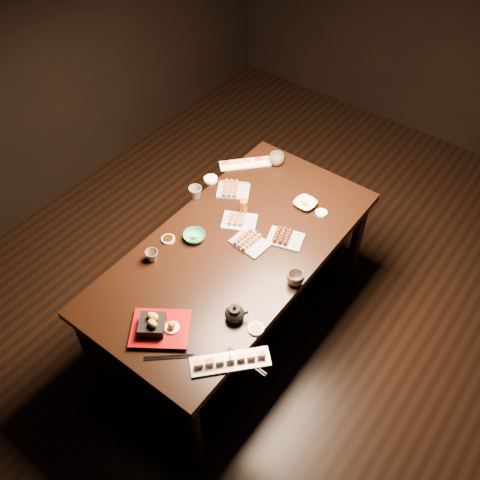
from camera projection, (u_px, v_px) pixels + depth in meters
name	position (u px, v px, depth m)	size (l,w,h in m)	color
ground	(264.00, 302.00, 3.68)	(5.00, 5.00, 0.00)	black
dining_table	(235.00, 288.00, 3.30)	(0.90, 1.80, 0.75)	black
sushi_platter_near	(230.00, 360.00, 2.51)	(0.38, 0.11, 0.05)	white
sushi_platter_far	(245.00, 162.00, 3.51)	(0.33, 0.09, 0.04)	white
yakitori_plate_center	(239.00, 219.00, 3.14)	(0.20, 0.15, 0.05)	#828EB6
yakitori_plate_right	(250.00, 241.00, 3.02)	(0.20, 0.15, 0.05)	#828EB6
yakitori_plate_left	(233.00, 188.00, 3.32)	(0.20, 0.14, 0.05)	#828EB6
tsukune_plate	(286.00, 237.00, 3.05)	(0.20, 0.14, 0.05)	#828EB6
edamame_bowl_green	(194.00, 237.00, 3.05)	(0.13, 0.13, 0.04)	#2E8C59
edamame_bowl_cream	(305.00, 204.00, 3.24)	(0.13, 0.13, 0.03)	beige
tempura_tray	(160.00, 324.00, 2.61)	(0.29, 0.23, 0.11)	black
teacup_near_left	(152.00, 256.00, 2.94)	(0.07, 0.07, 0.07)	brown
teacup_mid_right	(295.00, 278.00, 2.82)	(0.09, 0.09, 0.07)	brown
teacup_far_left	(195.00, 193.00, 3.28)	(0.08, 0.08, 0.08)	brown
teacup_far_right	(277.00, 159.00, 3.50)	(0.10, 0.10, 0.08)	brown
teapot	(235.00, 312.00, 2.66)	(0.12, 0.12, 0.10)	black
condiment_bottle	(244.00, 205.00, 3.15)	(0.05, 0.05, 0.14)	brown
sauce_dish_west	(168.00, 239.00, 3.06)	(0.08, 0.08, 0.01)	white
sauce_dish_east	(321.00, 213.00, 3.20)	(0.07, 0.07, 0.01)	white
sauce_dish_se	(256.00, 329.00, 2.65)	(0.08, 0.08, 0.01)	white
sauce_dish_nw	(211.00, 179.00, 3.41)	(0.09, 0.09, 0.02)	white
chopsticks_near	(169.00, 357.00, 2.54)	(0.24, 0.02, 0.01)	black
chopsticks_se	(247.00, 361.00, 2.53)	(0.23, 0.02, 0.01)	black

